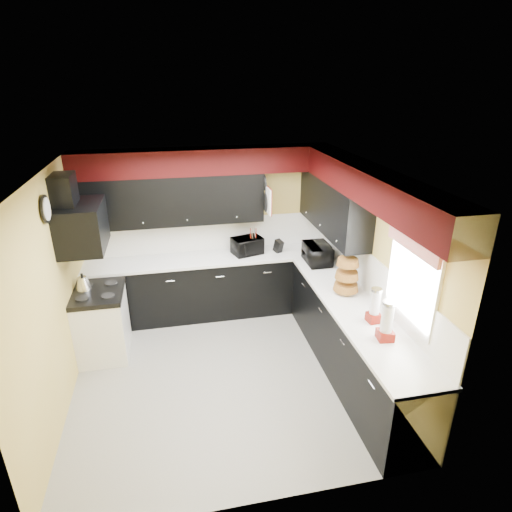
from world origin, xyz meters
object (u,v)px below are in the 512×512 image
at_px(toaster_oven, 247,246).
at_px(microwave, 318,254).
at_px(utensil_crock, 253,248).
at_px(kettle, 83,283).
at_px(knife_block, 278,246).

height_order(toaster_oven, microwave, microwave).
bearing_deg(utensil_crock, microwave, -30.87).
distance_m(utensil_crock, kettle, 2.40).
xyz_separation_m(toaster_oven, microwave, (0.92, -0.53, 0.01)).
bearing_deg(microwave, knife_block, 42.87).
relative_size(toaster_oven, utensil_crock, 2.41).
bearing_deg(microwave, toaster_oven, 59.93).
height_order(microwave, kettle, microwave).
relative_size(utensil_crock, kettle, 0.95).
bearing_deg(microwave, kettle, 92.79).
distance_m(knife_block, kettle, 2.77).
bearing_deg(kettle, knife_block, 13.19).
bearing_deg(toaster_oven, utensil_crock, -39.06).
bearing_deg(kettle, utensil_crock, 15.55).
relative_size(toaster_oven, kettle, 2.30).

